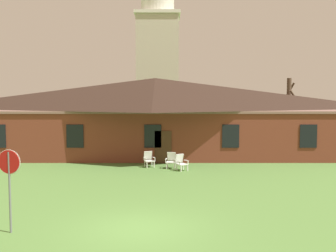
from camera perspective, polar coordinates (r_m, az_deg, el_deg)
The scene contains 8 objects.
ground_plane at distance 14.36m, azimuth -4.14°, elevation -13.88°, with size 200.00×200.00×0.00m, color #517A38.
brick_building at distance 31.71m, azimuth -1.88°, elevation 1.57°, with size 26.10×10.40×5.66m.
dome_tower at distance 49.25m, azimuth -1.53°, elevation 9.64°, with size 5.18×5.18×19.44m.
stop_sign at distance 14.40m, azimuth -21.06°, elevation -6.11°, with size 0.79×0.21×2.73m.
lawn_chair_by_porch at distance 25.60m, azimuth -2.76°, elevation -4.52°, with size 0.77×0.82×0.96m.
lawn_chair_near_door at distance 25.13m, azimuth 0.33°, elevation -4.69°, with size 0.69×0.73×0.96m.
lawn_chair_left_end at distance 24.45m, azimuth 1.69°, elevation -4.95°, with size 0.84×0.86×0.96m.
bare_tree_beside_building at distance 34.91m, azimuth 16.14°, elevation 1.97°, with size 1.73×1.76×5.73m.
Camera 1 is at (0.98, -13.59, 4.54)m, focal length 44.43 mm.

